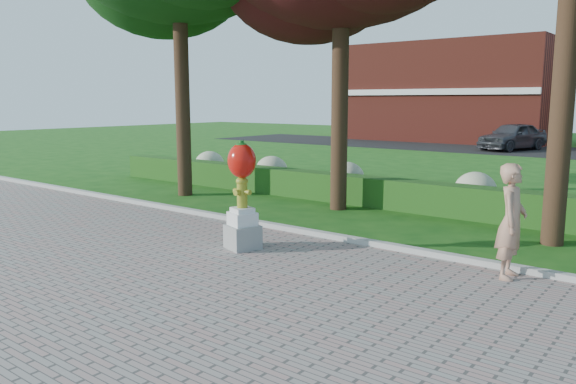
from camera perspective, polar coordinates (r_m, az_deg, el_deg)
name	(u,v)px	position (r m, az deg, el deg)	size (l,w,h in m)	color
ground	(242,277)	(9.43, -4.66, -8.64)	(100.00, 100.00, 0.00)	#164B12
curb	(341,238)	(11.70, 5.36, -4.72)	(40.00, 0.18, 0.15)	#ADADA5
lawn_hedge	(424,197)	(15.10, 13.61, -0.51)	(24.00, 0.70, 0.80)	#234B15
hydrangea_row	(459,189)	(15.77, 17.02, 0.30)	(20.10, 1.10, 0.99)	#A5A981
building_left	(455,92)	(43.66, 16.59, 9.66)	(14.00, 8.00, 7.00)	maroon
hydrant_sculpture	(242,192)	(10.84, -4.68, 0.01)	(0.73, 0.73, 2.11)	gray
woman	(512,221)	(9.72, 21.77, -2.78)	(0.68, 0.45, 1.87)	tan
parked_car	(512,136)	(35.72, 21.84, 5.29)	(1.93, 4.80, 1.63)	#3A3C41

